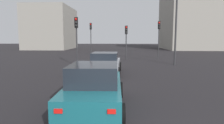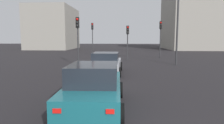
{
  "view_description": "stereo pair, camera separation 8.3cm",
  "coord_description": "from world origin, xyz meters",
  "px_view_note": "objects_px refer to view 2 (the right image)",
  "views": [
    {
      "loc": [
        -3.57,
        0.6,
        2.41
      ],
      "look_at": [
        4.12,
        0.94,
        1.48
      ],
      "focal_mm": 32.05,
      "sensor_mm": 36.0,
      "label": 1
    },
    {
      "loc": [
        -3.57,
        0.52,
        2.41
      ],
      "look_at": [
        4.12,
        0.94,
        1.48
      ],
      "focal_mm": 32.05,
      "sensor_mm": 36.0,
      "label": 2
    }
  ],
  "objects_px": {
    "car_silver_right_lead": "(106,63)",
    "traffic_light_far_left": "(160,32)",
    "traffic_light_near_right": "(92,32)",
    "street_lamp_kerbside": "(178,10)",
    "traffic_light_near_left": "(128,35)",
    "traffic_light_far_right": "(78,31)",
    "car_teal_right_second": "(94,88)"
  },
  "relations": [
    {
      "from": "car_teal_right_second",
      "to": "traffic_light_near_right",
      "type": "bearing_deg",
      "value": 7.59
    },
    {
      "from": "traffic_light_far_right",
      "to": "street_lamp_kerbside",
      "type": "height_order",
      "value": "street_lamp_kerbside"
    },
    {
      "from": "car_silver_right_lead",
      "to": "car_teal_right_second",
      "type": "height_order",
      "value": "car_teal_right_second"
    },
    {
      "from": "traffic_light_near_left",
      "to": "street_lamp_kerbside",
      "type": "distance_m",
      "value": 6.05
    },
    {
      "from": "traffic_light_near_right",
      "to": "traffic_light_far_right",
      "type": "xyz_separation_m",
      "value": [
        -10.84,
        -0.39,
        -0.21
      ]
    },
    {
      "from": "traffic_light_near_right",
      "to": "traffic_light_far_left",
      "type": "relative_size",
      "value": 1.03
    },
    {
      "from": "car_teal_right_second",
      "to": "car_silver_right_lead",
      "type": "bearing_deg",
      "value": 0.36
    },
    {
      "from": "car_silver_right_lead",
      "to": "traffic_light_far_right",
      "type": "bearing_deg",
      "value": 38.17
    },
    {
      "from": "car_silver_right_lead",
      "to": "traffic_light_near_left",
      "type": "relative_size",
      "value": 1.15
    },
    {
      "from": "car_silver_right_lead",
      "to": "traffic_light_near_right",
      "type": "relative_size",
      "value": 0.96
    },
    {
      "from": "traffic_light_far_left",
      "to": "street_lamp_kerbside",
      "type": "bearing_deg",
      "value": 9.11
    },
    {
      "from": "car_silver_right_lead",
      "to": "car_teal_right_second",
      "type": "distance_m",
      "value": 6.87
    },
    {
      "from": "traffic_light_far_right",
      "to": "car_teal_right_second",
      "type": "bearing_deg",
      "value": 13.42
    },
    {
      "from": "traffic_light_far_left",
      "to": "street_lamp_kerbside",
      "type": "distance_m",
      "value": 6.12
    },
    {
      "from": "car_teal_right_second",
      "to": "street_lamp_kerbside",
      "type": "relative_size",
      "value": 0.52
    },
    {
      "from": "traffic_light_near_left",
      "to": "traffic_light_near_right",
      "type": "height_order",
      "value": "traffic_light_near_right"
    },
    {
      "from": "traffic_light_far_left",
      "to": "street_lamp_kerbside",
      "type": "height_order",
      "value": "street_lamp_kerbside"
    },
    {
      "from": "car_teal_right_second",
      "to": "traffic_light_near_left",
      "type": "height_order",
      "value": "traffic_light_near_left"
    },
    {
      "from": "traffic_light_near_left",
      "to": "traffic_light_far_left",
      "type": "bearing_deg",
      "value": 116.4
    },
    {
      "from": "car_silver_right_lead",
      "to": "traffic_light_near_left",
      "type": "xyz_separation_m",
      "value": [
        8.37,
        -1.64,
        1.98
      ]
    },
    {
      "from": "car_teal_right_second",
      "to": "street_lamp_kerbside",
      "type": "bearing_deg",
      "value": -27.57
    },
    {
      "from": "car_silver_right_lead",
      "to": "traffic_light_far_left",
      "type": "height_order",
      "value": "traffic_light_far_left"
    },
    {
      "from": "car_silver_right_lead",
      "to": "traffic_light_far_right",
      "type": "height_order",
      "value": "traffic_light_far_right"
    },
    {
      "from": "traffic_light_near_left",
      "to": "street_lamp_kerbside",
      "type": "bearing_deg",
      "value": 46.42
    },
    {
      "from": "traffic_light_near_left",
      "to": "traffic_light_near_right",
      "type": "bearing_deg",
      "value": -144.64
    },
    {
      "from": "car_teal_right_second",
      "to": "traffic_light_near_right",
      "type": "distance_m",
      "value": 21.72
    },
    {
      "from": "car_silver_right_lead",
      "to": "traffic_light_near_left",
      "type": "distance_m",
      "value": 8.75
    },
    {
      "from": "car_silver_right_lead",
      "to": "traffic_light_far_right",
      "type": "distance_m",
      "value": 5.07
    },
    {
      "from": "traffic_light_near_right",
      "to": "street_lamp_kerbside",
      "type": "relative_size",
      "value": 0.54
    },
    {
      "from": "car_teal_right_second",
      "to": "traffic_light_near_right",
      "type": "relative_size",
      "value": 0.97
    },
    {
      "from": "traffic_light_far_right",
      "to": "street_lamp_kerbside",
      "type": "xyz_separation_m",
      "value": [
        1.04,
        -8.63,
        1.86
      ]
    },
    {
      "from": "car_teal_right_second",
      "to": "traffic_light_far_left",
      "type": "xyz_separation_m",
      "value": [
        17.39,
        -5.34,
        2.37
      ]
    }
  ]
}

